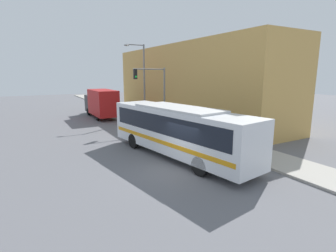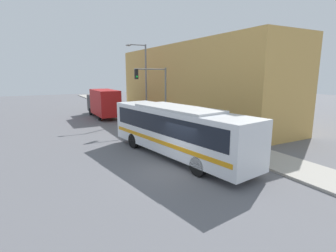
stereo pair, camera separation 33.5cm
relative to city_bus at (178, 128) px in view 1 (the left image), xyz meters
name	(u,v)px [view 1 (the left image)]	position (x,y,z in m)	size (l,w,h in m)	color
ground_plane	(177,171)	(-1.29, -2.04, -1.85)	(120.00, 120.00, 0.00)	slate
sidewalk	(136,114)	(4.68, 17.96, -1.78)	(2.95, 70.00, 0.13)	#A8A399
building_facade	(188,82)	(9.16, 12.66, 2.31)	(6.00, 27.40, 8.32)	tan
city_bus	(178,128)	(0.00, 0.00, 0.00)	(4.18, 11.49, 3.19)	silver
delivery_truck	(101,103)	(0.02, 17.42, -0.06)	(2.27, 7.47, 3.34)	#B21919
fire_hydrant	(199,134)	(3.81, 2.88, -1.38)	(0.20, 0.27, 0.67)	#999999
traffic_light_pole	(154,87)	(2.87, 8.92, 2.11)	(3.28, 0.35, 5.60)	slate
parking_meter	(184,122)	(3.81, 5.11, -0.80)	(0.14, 0.14, 1.35)	slate
street_lamp	(142,76)	(3.79, 13.79, 3.06)	(2.38, 0.28, 8.19)	slate
pedestrian_near_corner	(187,120)	(4.68, 6.06, -0.81)	(0.34, 0.34, 1.78)	#23283D
pedestrian_mid_block	(168,113)	(5.31, 10.69, -0.83)	(0.34, 0.34, 1.73)	slate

